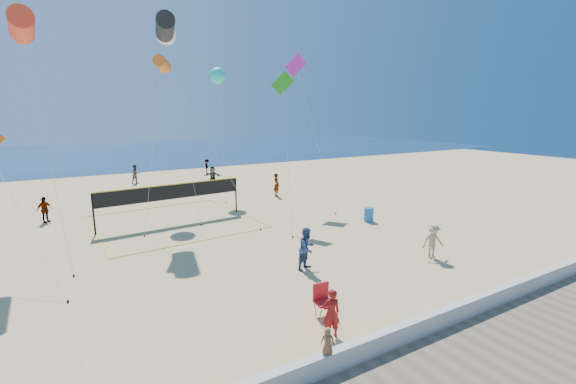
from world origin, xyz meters
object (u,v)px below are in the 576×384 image
camp_chair (323,297)px  volleyball_net (172,196)px  trash_barrel (369,215)px  woman (331,314)px

camp_chair → volleyball_net: bearing=102.3°
trash_barrel → woman: bearing=-136.5°
trash_barrel → volleyball_net: bearing=150.9°
volleyball_net → trash_barrel: bearing=-34.1°
camp_chair → trash_barrel: camp_chair is taller
camp_chair → volleyball_net: 14.36m
woman → volleyball_net: (-1.09, 15.51, 0.90)m
woman → volleyball_net: size_ratio=0.16×
woman → trash_barrel: woman is taller
camp_chair → trash_barrel: (9.30, 8.11, -0.18)m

